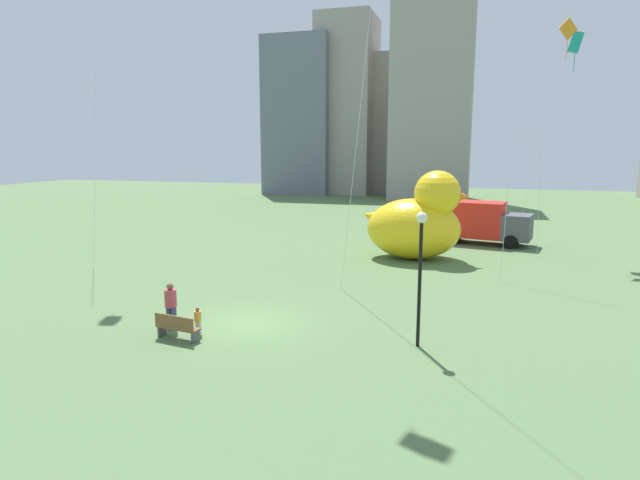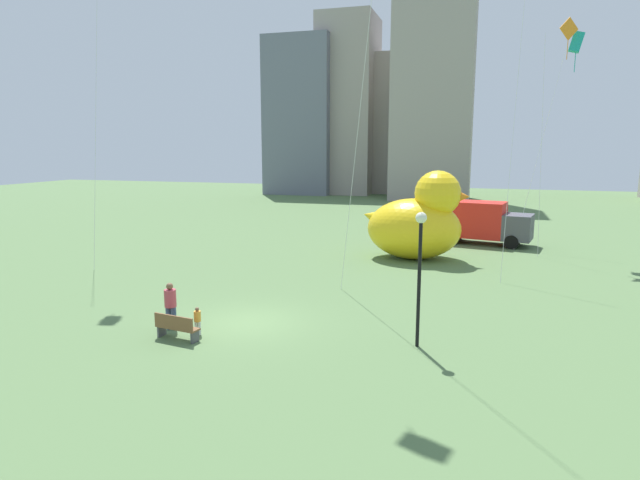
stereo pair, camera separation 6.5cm
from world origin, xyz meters
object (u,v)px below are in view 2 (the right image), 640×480
at_px(box_truck, 480,222).
at_px(kite_orange, 566,41).
at_px(kite_teal, 576,44).
at_px(park_bench, 176,327).
at_px(person_child, 197,320).
at_px(lamppost, 420,256).
at_px(person_adult, 171,304).
at_px(giant_inflatable_duck, 418,222).

bearing_deg(box_truck, kite_orange, -29.49).
xyz_separation_m(kite_orange, kite_teal, (0.66, 0.97, -0.03)).
xyz_separation_m(park_bench, person_child, (0.44, 0.67, 0.08)).
bearing_deg(lamppost, park_bench, -167.32).
height_order(person_adult, box_truck, box_truck).
relative_size(person_child, kite_orange, 0.07).
relative_size(person_adult, kite_teal, 0.13).
xyz_separation_m(person_adult, lamppost, (8.71, 0.89, 2.11)).
height_order(giant_inflatable_duck, kite_teal, kite_teal).
bearing_deg(kite_teal, park_bench, -125.23).
bearing_deg(person_child, lamppost, 8.48).
distance_m(park_bench, giant_inflatable_duck, 17.21).
bearing_deg(box_truck, giant_inflatable_duck, -119.40).
bearing_deg(kite_orange, park_bench, -125.27).
relative_size(park_bench, box_truck, 0.25).
height_order(giant_inflatable_duck, kite_orange, kite_orange).
bearing_deg(lamppost, giant_inflatable_duck, 96.77).
bearing_deg(lamppost, kite_teal, 70.55).
distance_m(kite_orange, kite_teal, 1.17).
height_order(person_child, kite_teal, kite_teal).
height_order(person_adult, giant_inflatable_duck, giant_inflatable_duck).
relative_size(person_child, kite_teal, 0.08).
distance_m(lamppost, kite_teal, 22.19).
bearing_deg(lamppost, person_adult, -174.20).
xyz_separation_m(park_bench, kite_teal, (14.64, 20.73, 12.01)).
distance_m(person_adult, lamppost, 9.01).
relative_size(giant_inflatable_duck, kite_orange, 0.45).
bearing_deg(park_bench, lamppost, 12.68).
bearing_deg(giant_inflatable_duck, person_adult, -115.08).
distance_m(person_child, kite_teal, 27.32).
distance_m(person_child, giant_inflatable_duck, 16.42).
distance_m(person_adult, kite_teal, 27.63).
relative_size(lamppost, kite_orange, 0.32).
height_order(park_bench, box_truck, box_truck).
bearing_deg(giant_inflatable_duck, kite_teal, 29.86).
distance_m(person_adult, kite_orange, 26.59).
relative_size(person_adult, person_child, 1.72).
xyz_separation_m(box_truck, kite_teal, (4.87, -1.41, 11.03)).
height_order(person_child, kite_orange, kite_orange).
bearing_deg(kite_orange, person_child, -125.33).
bearing_deg(box_truck, person_adult, -116.38).
bearing_deg(person_child, kite_orange, 54.67).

